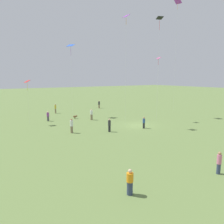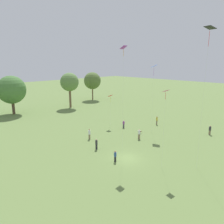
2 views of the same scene
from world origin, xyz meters
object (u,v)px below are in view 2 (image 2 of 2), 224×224
Objects in this scene: person_7 at (115,156)px; kite_6 at (154,68)px; kite_2 at (209,34)px; person_1 at (157,120)px; person_6 at (124,124)px; person_5 at (96,144)px; person_4 at (89,134)px; kite_0 at (166,96)px; person_2 at (139,134)px; kite_1 at (123,54)px; person_8 at (210,130)px; kite_3 at (110,97)px; dog_0 at (140,131)px.

person_7 is 19.00m from kite_6.
person_7 is at bearing 101.73° from kite_2.
person_7 is at bearing -127.61° from person_1.
person_5 is at bearing 17.19° from person_6.
kite_0 is (-0.03, -14.76, 8.45)m from person_4.
kite_6 is at bearing -89.97° from kite_0.
person_2 is 0.14× the size of kite_6.
person_1 is 21.59m from kite_1.
kite_0 is 0.59× the size of kite_2.
kite_2 is at bearing 149.72° from kite_1.
person_5 is 21.75m from person_8.
person_2 is 19.68m from kite_2.
person_6 is 0.09× the size of kite_2.
person_8 is (17.41, -13.91, -0.05)m from person_4.
person_4 is at bearing 55.42° from person_8.
kite_3 reaches higher than person_5.
person_5 is at bearing -28.98° from kite_0.
person_5 is at bearing -1.99° from dog_0.
kite_0 is at bearing -155.50° from person_7.
person_6 is at bearing -56.66° from kite_6.
dog_0 is (11.82, 5.06, -0.43)m from person_7.
person_7 is 12.87m from dog_0.
person_1 reaches higher than person_5.
kite_0 reaches higher than person_5.
person_5 is at bearing -15.81° from person_7.
person_8 is at bearing 132.76° from kite_6.
kite_1 reaches higher than kite_6.
person_5 is at bearing -142.04° from person_1.
kite_1 is at bearing 20.88° from dog_0.
kite_6 is (3.16, -8.28, 5.96)m from kite_3.
person_8 is at bearing -37.84° from person_5.
kite_3 reaches higher than person_2.
person_5 is at bearing 124.88° from person_2.
kite_3 is (5.15, 21.24, -10.12)m from kite_2.
kite_6 is 12.12m from dog_0.
kite_3 is at bearing 31.84° from person_8.
person_7 is 0.90× the size of person_8.
person_2 is at bearing 116.05° from kite_3.
person_6 is 2.25× the size of dog_0.
person_7 is 2.23× the size of dog_0.
kite_2 reaches higher than person_2.
kite_3 is (-9.07, 17.21, 5.32)m from person_8.
person_1 is at bearing 147.55° from person_6.
person_5 is (-8.34, 1.77, -0.02)m from person_2.
person_4 is 4.82m from person_5.
kite_1 is 12.46m from kite_6.
person_1 is 1.07× the size of person_5.
kite_6 is at bearing 109.17° from person_6.
person_1 is at bearing 10.90° from person_4.
kite_2 is 15.95m from kite_6.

